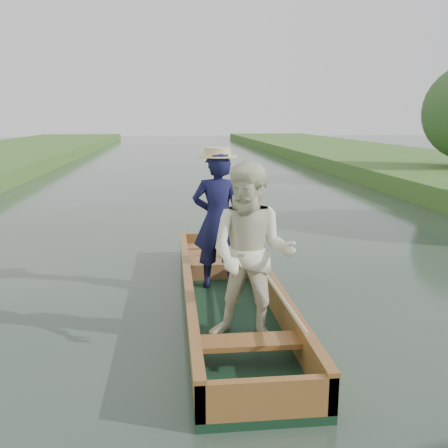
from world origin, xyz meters
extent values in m
plane|color=#283D30|center=(0.00, 0.00, 0.00)|extent=(120.00, 120.00, 0.00)
cube|color=black|center=(0.00, 0.00, 0.04)|extent=(1.10, 5.00, 0.08)
cube|color=brown|center=(-0.51, 0.00, 0.24)|extent=(0.08, 5.00, 0.32)
cube|color=brown|center=(0.51, 0.00, 0.24)|extent=(0.08, 5.00, 0.32)
cube|color=brown|center=(0.00, 2.46, 0.24)|extent=(1.10, 0.08, 0.32)
cube|color=brown|center=(0.00, -2.46, 0.24)|extent=(1.10, 0.08, 0.32)
cube|color=brown|center=(-0.51, 0.00, 0.42)|extent=(0.10, 5.00, 0.04)
cube|color=brown|center=(0.51, 0.00, 0.42)|extent=(0.10, 5.00, 0.04)
cube|color=brown|center=(0.00, 1.90, 0.30)|extent=(0.94, 0.30, 0.05)
cube|color=brown|center=(0.00, -1.60, 0.30)|extent=(0.94, 0.30, 0.05)
imported|color=#13143D|center=(-0.08, 0.61, 1.00)|extent=(0.71, 0.51, 1.84)
cylinder|color=beige|center=(-0.08, 0.61, 1.88)|extent=(0.52, 0.52, 0.12)
imported|color=#EBE6C7|center=(0.09, -1.10, 1.00)|extent=(1.08, 0.97, 1.84)
cube|color=brown|center=(-0.03, 1.34, 0.19)|extent=(0.85, 0.90, 0.22)
sphere|color=tan|center=(0.24, 1.24, 0.40)|extent=(0.19, 0.19, 0.19)
sphere|color=tan|center=(0.24, 1.23, 0.54)|extent=(0.14, 0.14, 0.14)
sphere|color=tan|center=(0.18, 1.23, 0.61)|extent=(0.05, 0.05, 0.05)
sphere|color=tan|center=(0.29, 1.23, 0.61)|extent=(0.05, 0.05, 0.05)
sphere|color=tan|center=(0.24, 1.17, 0.53)|extent=(0.06, 0.06, 0.06)
sphere|color=tan|center=(0.15, 1.22, 0.43)|extent=(0.07, 0.07, 0.07)
sphere|color=tan|center=(0.32, 1.22, 0.43)|extent=(0.07, 0.07, 0.07)
sphere|color=tan|center=(0.19, 1.21, 0.32)|extent=(0.08, 0.08, 0.08)
sphere|color=tan|center=(0.28, 1.21, 0.32)|extent=(0.08, 0.08, 0.08)
cylinder|color=silver|center=(-0.24, 1.90, 0.33)|extent=(0.07, 0.07, 0.01)
cylinder|color=silver|center=(-0.24, 1.90, 0.37)|extent=(0.01, 0.01, 0.08)
ellipsoid|color=silver|center=(-0.24, 1.90, 0.43)|extent=(0.09, 0.09, 0.05)
cylinder|color=tan|center=(0.43, 0.13, 0.46)|extent=(0.04, 4.26, 0.19)
camera|label=1|loc=(-0.69, -5.84, 2.33)|focal=40.00mm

